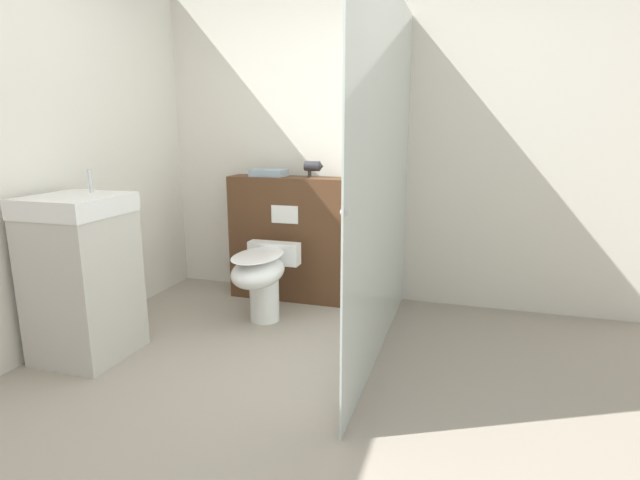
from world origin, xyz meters
The scene contains 8 objects.
ground_plane centered at (0.00, 0.00, 0.00)m, with size 12.00×12.00×0.00m, color #9E9384.
wall_back centered at (0.00, 2.11, 1.25)m, with size 8.00×0.06×2.50m.
partition_panel centered at (-0.46, 1.85, 0.50)m, with size 0.99×0.25×1.00m.
shower_glass centered at (0.43, 1.08, 1.09)m, with size 0.04×1.99×2.18m.
toilet centered at (-0.47, 1.29, 0.36)m, with size 0.39×0.62×0.54m.
sink_vanity centered at (-1.29, 0.48, 0.50)m, with size 0.50×0.53×1.14m.
hair_drier centered at (-0.27, 1.89, 1.09)m, with size 0.15×0.08×0.13m.
folded_towel centered at (-0.64, 1.85, 1.03)m, with size 0.27×0.19×0.05m.
Camera 1 is at (0.93, -1.85, 1.39)m, focal length 28.00 mm.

